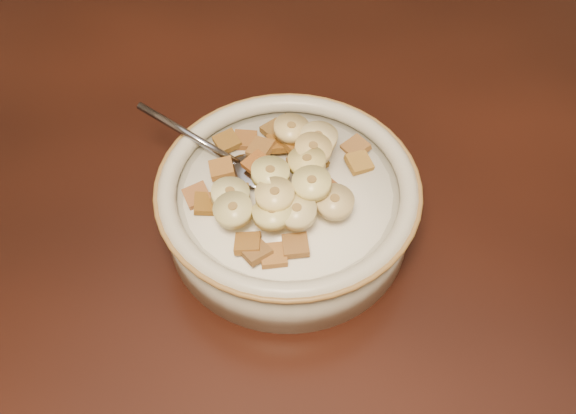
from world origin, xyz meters
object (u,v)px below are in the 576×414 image
(table, at_px, (394,275))
(spoon, at_px, (254,172))
(cereal_bowl, at_px, (288,210))
(chair, at_px, (408,55))

(table, height_order, spoon, spoon)
(cereal_bowl, height_order, spoon, spoon)
(table, distance_m, spoon, 0.16)
(table, bearing_deg, spoon, 173.98)
(spoon, bearing_deg, table, 96.69)
(chair, distance_m, spoon, 0.71)
(spoon, bearing_deg, cereal_bowl, 90.00)
(cereal_bowl, xyz_separation_m, spoon, (-0.03, 0.01, 0.03))
(chair, xyz_separation_m, spoon, (-0.05, -0.62, 0.33))
(table, distance_m, chair, 0.69)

